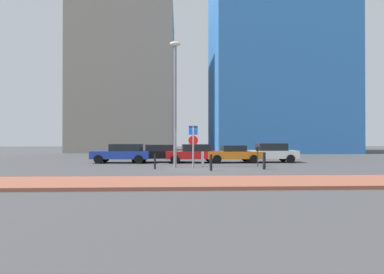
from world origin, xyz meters
name	(u,v)px	position (x,y,z in m)	size (l,w,h in m)	color
ground_plane	(201,169)	(0.00, 0.00, 0.00)	(120.00, 120.00, 0.00)	#424244
sidewalk_brick	(212,182)	(0.00, -6.64, 0.07)	(40.00, 3.31, 0.14)	#93513D
parked_car_blue	(123,153)	(-5.60, 4.86, 0.76)	(4.48, 2.13, 1.44)	#1E389E
parked_car_black	(157,153)	(-3.03, 5.51, 0.72)	(4.52, 2.11, 1.38)	black
parked_car_red	(193,153)	(-0.22, 4.87, 0.74)	(4.19, 2.17, 1.41)	red
parked_car_orange	(233,154)	(2.84, 4.82, 0.70)	(4.07, 2.09, 1.33)	orange
parked_car_white	(268,152)	(5.63, 5.02, 0.77)	(4.53, 2.07, 1.48)	white
parking_sign_post	(193,141)	(-0.45, 0.16, 1.67)	(0.60, 0.12, 2.66)	gray
parking_meter	(258,154)	(3.89, 1.42, 0.85)	(0.18, 0.14, 1.30)	#4C4C51
street_lamp	(175,94)	(-1.58, 0.95, 4.68)	(0.70, 0.36, 8.09)	gray
traffic_bollard_near	(155,162)	(-2.78, -0.26, 0.45)	(0.12, 0.12, 0.90)	black
traffic_bollard_mid	(211,162)	(0.50, -1.27, 0.47)	(0.15, 0.15, 0.94)	black
traffic_bollard_far	(203,159)	(0.21, 1.23, 0.49)	(0.17, 0.17, 0.99)	#B7B7BC
traffic_bollard_edge	(264,161)	(3.77, -0.61, 0.51)	(0.18, 0.18, 1.02)	black
building_colorful_midrise	(276,52)	(12.36, 24.60, 14.18)	(17.94, 13.14, 28.36)	#3372BF
building_under_construction	(127,83)	(-9.16, 28.37, 10.22)	(14.04, 13.73, 20.43)	gray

